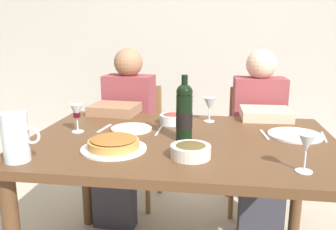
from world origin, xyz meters
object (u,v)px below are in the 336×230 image
(wine_bottle, at_px, (184,112))
(diner_left, at_px, (124,128))
(chair_right, at_px, (254,140))
(wine_glass_right_diner, at_px, (77,113))
(baked_tart, at_px, (114,144))
(dining_table, at_px, (181,157))
(dinner_plate_left_setting, at_px, (295,135))
(wine_glass_left_diner, at_px, (306,145))
(olive_bowl, at_px, (191,150))
(wine_glass_centre, at_px, (210,104))
(chair_left, at_px, (135,135))
(salad_bowl, at_px, (173,118))
(dinner_plate_right_setting, at_px, (131,129))
(diner_right, at_px, (260,134))
(water_pitcher, at_px, (16,140))

(wine_bottle, distance_m, diner_left, 0.85)
(chair_right, bearing_deg, wine_glass_right_diner, 37.77)
(wine_bottle, relative_size, baked_tart, 1.09)
(dining_table, bearing_deg, dinner_plate_left_setting, 12.38)
(wine_glass_left_diner, height_order, chair_right, wine_glass_left_diner)
(olive_bowl, distance_m, wine_glass_right_diner, 0.68)
(dining_table, relative_size, wine_glass_centre, 10.57)
(wine_bottle, height_order, chair_left, wine_bottle)
(salad_bowl, distance_m, chair_right, 0.85)
(wine_glass_right_diner, xyz_separation_m, dinner_plate_right_setting, (0.27, 0.08, -0.10))
(dining_table, distance_m, dinner_plate_left_setting, 0.58)
(wine_bottle, distance_m, wine_glass_centre, 0.39)
(baked_tart, bearing_deg, chair_right, 55.98)
(chair_right, relative_size, diner_right, 0.75)
(wine_glass_left_diner, relative_size, wine_glass_right_diner, 1.00)
(dinner_plate_right_setting, height_order, chair_right, chair_right)
(chair_right, bearing_deg, dinner_plate_left_setting, 96.69)
(wine_glass_left_diner, height_order, wine_glass_centre, wine_glass_left_diner)
(wine_glass_left_diner, xyz_separation_m, dinner_plate_right_setting, (-0.78, 0.46, -0.10))
(olive_bowl, xyz_separation_m, dinner_plate_right_setting, (-0.35, 0.37, -0.03))
(wine_glass_right_diner, bearing_deg, wine_glass_left_diner, -20.22)
(water_pitcher, relative_size, wine_glass_right_diner, 1.37)
(water_pitcher, distance_m, baked_tart, 0.40)
(dinner_plate_right_setting, bearing_deg, baked_tart, -89.83)
(wine_bottle, height_order, wine_glass_left_diner, wine_bottle)
(wine_glass_centre, xyz_separation_m, chair_left, (-0.57, 0.51, -0.36))
(water_pitcher, distance_m, chair_left, 1.32)
(baked_tart, xyz_separation_m, dinner_plate_left_setting, (0.84, 0.33, -0.02))
(wine_bottle, xyz_separation_m, chair_right, (0.43, 0.89, -0.40))
(wine_bottle, xyz_separation_m, olive_bowl, (0.05, -0.23, -0.11))
(wine_glass_right_diner, bearing_deg, wine_bottle, -6.16)
(olive_bowl, height_order, dinner_plate_right_setting, olive_bowl)
(wine_glass_right_diner, relative_size, chair_left, 0.17)
(dinner_plate_left_setting, relative_size, chair_left, 0.31)
(olive_bowl, bearing_deg, baked_tart, 172.42)
(wine_glass_left_diner, bearing_deg, diner_left, 134.55)
(dinner_plate_right_setting, bearing_deg, salad_bowl, 37.26)
(dinner_plate_right_setting, relative_size, chair_right, 0.25)
(dinner_plate_left_setting, bearing_deg, chair_right, 98.71)
(salad_bowl, bearing_deg, diner_left, 136.94)
(dinner_plate_left_setting, bearing_deg, diner_left, 153.58)
(olive_bowl, distance_m, diner_right, 0.98)
(dining_table, bearing_deg, wine_glass_centre, 70.45)
(baked_tart, distance_m, dinner_plate_left_setting, 0.90)
(wine_glass_centre, bearing_deg, dinner_plate_right_setting, -150.04)
(wine_glass_centre, height_order, chair_right, wine_glass_centre)
(wine_glass_left_diner, distance_m, wine_glass_right_diner, 1.12)
(water_pitcher, xyz_separation_m, wine_glass_left_diner, (1.13, 0.05, 0.02))
(dinner_plate_left_setting, bearing_deg, dinner_plate_right_setting, -179.86)
(diner_left, distance_m, chair_right, 0.95)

